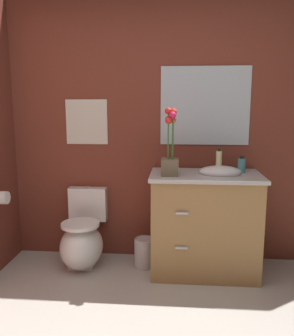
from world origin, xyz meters
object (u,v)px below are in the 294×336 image
at_px(lotion_bottle, 219,162).
at_px(trash_bin, 144,253).
at_px(flower_vase, 170,153).
at_px(soap_bottle, 242,165).
at_px(wall_mirror, 205,106).
at_px(toilet, 83,240).
at_px(toilet_paper_roll, 1,198).
at_px(wall_poster, 87,122).
at_px(vanity_cabinet, 205,222).

distance_m(lotion_bottle, trash_bin, 1.06).
relative_size(flower_vase, soap_bottle, 3.79).
xyz_separation_m(soap_bottle, wall_mirror, (-0.31, 0.21, 0.50)).
distance_m(toilet, toilet_paper_roll, 0.80).
bearing_deg(wall_poster, lotion_bottle, -11.63).
bearing_deg(toilet_paper_roll, flower_vase, 2.84).
xyz_separation_m(lotion_bottle, toilet_paper_roll, (-1.84, -0.22, -0.30)).
xyz_separation_m(soap_bottle, trash_bin, (-0.84, -0.05, -0.81)).
relative_size(vanity_cabinet, wall_mirror, 1.33).
height_order(trash_bin, wall_mirror, wall_mirror).
distance_m(toilet, flower_vase, 1.15).
bearing_deg(soap_bottle, toilet, -177.64).
height_order(wall_poster, wall_mirror, wall_mirror).
height_order(vanity_cabinet, soap_bottle, vanity_cabinet).
bearing_deg(toilet, wall_mirror, 13.77).
height_order(flower_vase, toilet_paper_roll, flower_vase).
bearing_deg(toilet, lotion_bottle, 0.96).
distance_m(trash_bin, toilet_paper_roll, 1.34).
relative_size(toilet, wall_mirror, 0.86).
height_order(soap_bottle, toilet_paper_roll, soap_bottle).
height_order(vanity_cabinet, lotion_bottle, lotion_bottle).
xyz_separation_m(flower_vase, lotion_bottle, (0.41, 0.15, -0.09)).
height_order(lotion_bottle, trash_bin, lotion_bottle).
relative_size(trash_bin, wall_poster, 0.66).
distance_m(trash_bin, wall_poster, 1.32).
bearing_deg(flower_vase, vanity_cabinet, 17.96).
bearing_deg(wall_poster, soap_bottle, -8.50).
distance_m(flower_vase, toilet_paper_roll, 1.48).
relative_size(lotion_bottle, wall_poster, 0.52).
distance_m(vanity_cabinet, trash_bin, 0.62).
bearing_deg(wall_mirror, lotion_bottle, -65.96).
xyz_separation_m(wall_poster, toilet_paper_roll, (-0.64, -0.46, -0.62)).
bearing_deg(flower_vase, trash_bin, 149.13).
height_order(vanity_cabinet, wall_mirror, wall_mirror).
distance_m(vanity_cabinet, lotion_bottle, 0.54).
height_order(soap_bottle, lotion_bottle, lotion_bottle).
distance_m(wall_mirror, toilet_paper_roll, 1.95).
bearing_deg(lotion_bottle, wall_poster, 168.37).
distance_m(vanity_cabinet, wall_poster, 1.42).
relative_size(soap_bottle, toilet_paper_roll, 1.33).
bearing_deg(lotion_bottle, vanity_cabinet, -156.60).
bearing_deg(wall_poster, trash_bin, -24.60).
distance_m(soap_bottle, wall_mirror, 0.63).
bearing_deg(vanity_cabinet, soap_bottle, 15.32).
bearing_deg(wall_poster, toilet_paper_roll, -144.10).
bearing_deg(toilet_paper_roll, lotion_bottle, 6.70).
bearing_deg(toilet, flower_vase, -9.03).
xyz_separation_m(vanity_cabinet, flower_vase, (-0.31, -0.10, 0.62)).
height_order(flower_vase, lotion_bottle, flower_vase).
bearing_deg(trash_bin, wall_poster, 155.40).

